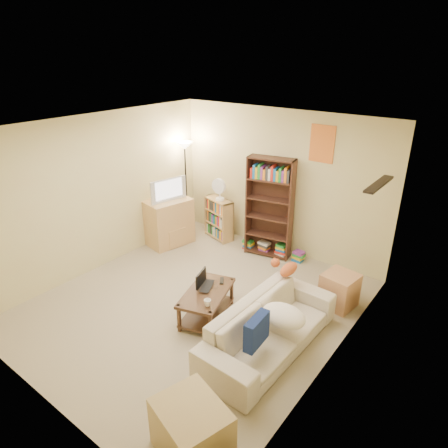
{
  "coord_description": "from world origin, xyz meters",
  "views": [
    {
      "loc": [
        3.24,
        -3.57,
        3.38
      ],
      "look_at": [
        0.04,
        0.62,
        1.05
      ],
      "focal_mm": 32.0,
      "sensor_mm": 36.0,
      "label": 1
    }
  ],
  "objects_px": {
    "tabby_cat": "(286,268)",
    "floor_lamp": "(185,161)",
    "tall_bookshelf": "(269,206)",
    "end_cabinet": "(192,430)",
    "laptop": "(210,287)",
    "mug": "(207,303)",
    "side_table": "(339,290)",
    "television": "(166,189)",
    "desk_fan": "(219,188)",
    "short_bookshelf": "(219,219)",
    "coffee_table": "(207,301)",
    "sofa": "(270,327)",
    "tv_stand": "(168,222)"
  },
  "relations": [
    {
      "from": "floor_lamp",
      "to": "short_bookshelf",
      "type": "bearing_deg",
      "value": 8.5
    },
    {
      "from": "television",
      "to": "floor_lamp",
      "type": "bearing_deg",
      "value": 21.68
    },
    {
      "from": "sofa",
      "to": "tv_stand",
      "type": "relative_size",
      "value": 2.38
    },
    {
      "from": "floor_lamp",
      "to": "sofa",
      "type": "bearing_deg",
      "value": -32.27
    },
    {
      "from": "laptop",
      "to": "mug",
      "type": "bearing_deg",
      "value": -169.31
    },
    {
      "from": "coffee_table",
      "to": "end_cabinet",
      "type": "relative_size",
      "value": 1.6
    },
    {
      "from": "sofa",
      "to": "side_table",
      "type": "xyz_separation_m",
      "value": [
        0.32,
        1.35,
        -0.05
      ]
    },
    {
      "from": "television",
      "to": "tall_bookshelf",
      "type": "relative_size",
      "value": 0.41
    },
    {
      "from": "tv_stand",
      "to": "television",
      "type": "xyz_separation_m",
      "value": [
        0.0,
        0.0,
        0.64
      ]
    },
    {
      "from": "desk_fan",
      "to": "mug",
      "type": "bearing_deg",
      "value": -55.08
    },
    {
      "from": "tabby_cat",
      "to": "desk_fan",
      "type": "relative_size",
      "value": 1.1
    },
    {
      "from": "desk_fan",
      "to": "short_bookshelf",
      "type": "bearing_deg",
      "value": 136.32
    },
    {
      "from": "floor_lamp",
      "to": "tabby_cat",
      "type": "bearing_deg",
      "value": -22.38
    },
    {
      "from": "end_cabinet",
      "to": "desk_fan",
      "type": "bearing_deg",
      "value": 124.79
    },
    {
      "from": "mug",
      "to": "desk_fan",
      "type": "xyz_separation_m",
      "value": [
        -1.58,
        2.27,
        0.57
      ]
    },
    {
      "from": "short_bookshelf",
      "to": "end_cabinet",
      "type": "xyz_separation_m",
      "value": [
        2.58,
        -3.69,
        -0.13
      ]
    },
    {
      "from": "tv_stand",
      "to": "laptop",
      "type": "bearing_deg",
      "value": -18.96
    },
    {
      "from": "laptop",
      "to": "mug",
      "type": "relative_size",
      "value": 3.58
    },
    {
      "from": "end_cabinet",
      "to": "side_table",
      "type": "bearing_deg",
      "value": 87.17
    },
    {
      "from": "television",
      "to": "laptop",
      "type": "bearing_deg",
      "value": -108.96
    },
    {
      "from": "tall_bookshelf",
      "to": "end_cabinet",
      "type": "height_order",
      "value": "tall_bookshelf"
    },
    {
      "from": "desk_fan",
      "to": "side_table",
      "type": "relative_size",
      "value": 0.85
    },
    {
      "from": "sofa",
      "to": "tabby_cat",
      "type": "relative_size",
      "value": 4.41
    },
    {
      "from": "tabby_cat",
      "to": "tall_bookshelf",
      "type": "relative_size",
      "value": 0.26
    },
    {
      "from": "mug",
      "to": "desk_fan",
      "type": "distance_m",
      "value": 2.83
    },
    {
      "from": "floor_lamp",
      "to": "side_table",
      "type": "bearing_deg",
      "value": -10.18
    },
    {
      "from": "coffee_table",
      "to": "desk_fan",
      "type": "xyz_separation_m",
      "value": [
        -1.37,
        2.03,
        0.76
      ]
    },
    {
      "from": "coffee_table",
      "to": "television",
      "type": "xyz_separation_m",
      "value": [
        -2.03,
        1.34,
        0.8
      ]
    },
    {
      "from": "floor_lamp",
      "to": "side_table",
      "type": "height_order",
      "value": "floor_lamp"
    },
    {
      "from": "coffee_table",
      "to": "mug",
      "type": "distance_m",
      "value": 0.37
    },
    {
      "from": "mug",
      "to": "television",
      "type": "relative_size",
      "value": 0.15
    },
    {
      "from": "tabby_cat",
      "to": "television",
      "type": "relative_size",
      "value": 0.64
    },
    {
      "from": "mug",
      "to": "tall_bookshelf",
      "type": "height_order",
      "value": "tall_bookshelf"
    },
    {
      "from": "short_bookshelf",
      "to": "desk_fan",
      "type": "xyz_separation_m",
      "value": [
        0.04,
        -0.04,
        0.63
      ]
    },
    {
      "from": "television",
      "to": "floor_lamp",
      "type": "relative_size",
      "value": 0.4
    },
    {
      "from": "tall_bookshelf",
      "to": "mug",
      "type": "bearing_deg",
      "value": -88.46
    },
    {
      "from": "television",
      "to": "desk_fan",
      "type": "xyz_separation_m",
      "value": [
        0.66,
        0.69,
        -0.04
      ]
    },
    {
      "from": "coffee_table",
      "to": "tv_stand",
      "type": "distance_m",
      "value": 2.43
    },
    {
      "from": "tabby_cat",
      "to": "floor_lamp",
      "type": "distance_m",
      "value": 3.2
    },
    {
      "from": "tall_bookshelf",
      "to": "floor_lamp",
      "type": "bearing_deg",
      "value": 171.76
    },
    {
      "from": "short_bookshelf",
      "to": "desk_fan",
      "type": "height_order",
      "value": "desk_fan"
    },
    {
      "from": "tabby_cat",
      "to": "laptop",
      "type": "relative_size",
      "value": 1.18
    },
    {
      "from": "laptop",
      "to": "television",
      "type": "xyz_separation_m",
      "value": [
        -2.01,
        1.24,
        0.64
      ]
    },
    {
      "from": "mug",
      "to": "floor_lamp",
      "type": "height_order",
      "value": "floor_lamp"
    },
    {
      "from": "coffee_table",
      "to": "floor_lamp",
      "type": "relative_size",
      "value": 0.57
    },
    {
      "from": "tabby_cat",
      "to": "mug",
      "type": "xyz_separation_m",
      "value": [
        -0.54,
        -1.02,
        -0.22
      ]
    },
    {
      "from": "laptop",
      "to": "mug",
      "type": "xyz_separation_m",
      "value": [
        0.23,
        -0.34,
        0.03
      ]
    },
    {
      "from": "tabby_cat",
      "to": "floor_lamp",
      "type": "xyz_separation_m",
      "value": [
        -2.88,
        1.19,
        0.76
      ]
    },
    {
      "from": "floor_lamp",
      "to": "desk_fan",
      "type": "bearing_deg",
      "value": 4.88
    },
    {
      "from": "sofa",
      "to": "desk_fan",
      "type": "bearing_deg",
      "value": 50.85
    }
  ]
}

